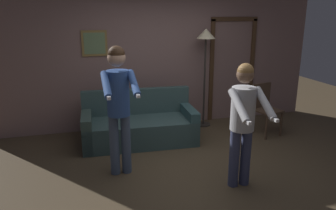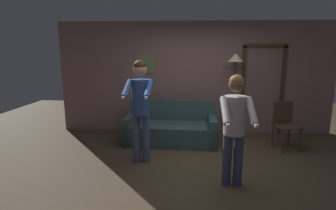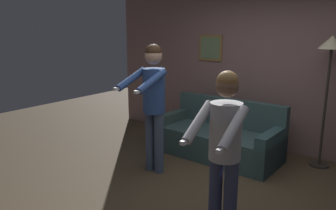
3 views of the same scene
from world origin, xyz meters
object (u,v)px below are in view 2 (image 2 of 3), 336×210
at_px(couch, 171,130).
at_px(dining_chair_distant, 285,122).
at_px(person_standing_left, 140,101).
at_px(person_standing_right, 235,122).
at_px(torchiere_lamp, 235,67).

bearing_deg(couch, dining_chair_distant, -5.29).
distance_m(person_standing_left, person_standing_right, 1.62).
xyz_separation_m(couch, person_standing_left, (-0.46, -1.07, 0.81)).
distance_m(couch, person_standing_right, 2.16).
relative_size(couch, person_standing_left, 1.09).
bearing_deg(person_standing_left, torchiere_lamp, 40.65).
bearing_deg(torchiere_lamp, person_standing_right, -100.15).
bearing_deg(person_standing_right, dining_chair_distant, 50.75).
relative_size(person_standing_right, dining_chair_distant, 1.72).
bearing_deg(person_standing_right, torchiere_lamp, 79.85).
bearing_deg(torchiere_lamp, person_standing_left, -139.35).
height_order(person_standing_left, dining_chair_distant, person_standing_left).
bearing_deg(person_standing_right, couch, 118.22).
xyz_separation_m(couch, person_standing_right, (0.97, -1.81, 0.67)).
bearing_deg(couch, person_standing_left, -113.18).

